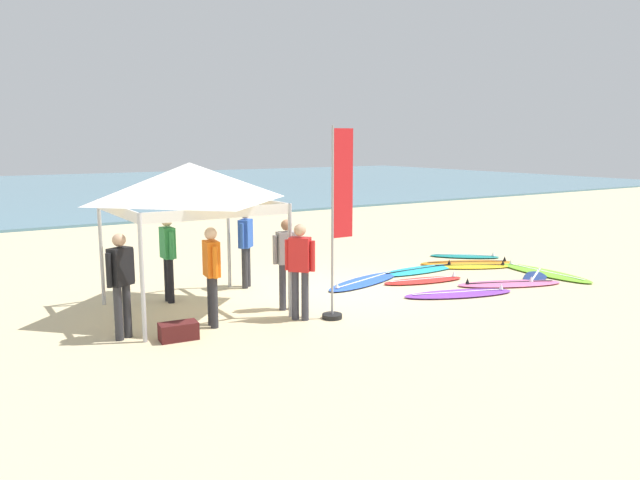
{
  "coord_description": "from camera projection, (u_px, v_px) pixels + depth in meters",
  "views": [
    {
      "loc": [
        -7.1,
        -10.38,
        3.15
      ],
      "look_at": [
        -0.02,
        0.72,
        1.0
      ],
      "focal_mm": 34.44,
      "sensor_mm": 36.0,
      "label": 1
    }
  ],
  "objects": [
    {
      "name": "canopy_tent",
      "position": [
        190.0,
        183.0,
        11.1
      ],
      "size": [
        2.76,
        2.76,
        2.75
      ],
      "color": "#B7B7BC",
      "rests_on": "ground"
    },
    {
      "name": "surfboard_red",
      "position": [
        424.0,
        280.0,
        13.77
      ],
      "size": [
        2.0,
        0.92,
        0.19
      ],
      "color": "red",
      "rests_on": "ground"
    },
    {
      "name": "person_red",
      "position": [
        300.0,
        265.0,
        10.72
      ],
      "size": [
        0.41,
        0.43,
        1.71
      ],
      "color": "#383842",
      "rests_on": "ground"
    },
    {
      "name": "surfboard_cyan",
      "position": [
        419.0,
        270.0,
        14.88
      ],
      "size": [
        2.45,
        0.67,
        0.19
      ],
      "color": "#23B2CC",
      "rests_on": "ground"
    },
    {
      "name": "surfboard_teal",
      "position": [
        465.0,
        256.0,
        16.65
      ],
      "size": [
        1.72,
        1.59,
        0.19
      ],
      "color": "#19847F",
      "rests_on": "ground"
    },
    {
      "name": "surfboard_purple",
      "position": [
        459.0,
        293.0,
        12.59
      ],
      "size": [
        2.44,
        1.37,
        0.19
      ],
      "color": "purple",
      "rests_on": "ground"
    },
    {
      "name": "surfboard_lime",
      "position": [
        545.0,
        273.0,
        14.58
      ],
      "size": [
        0.75,
        2.55,
        0.19
      ],
      "color": "#7AD12D",
      "rests_on": "ground"
    },
    {
      "name": "gear_bag_near_tent",
      "position": [
        179.0,
        331.0,
        9.77
      ],
      "size": [
        0.63,
        0.38,
        0.28
      ],
      "primitive_type": "cube",
      "rotation": [
        0.0,
        0.0,
        3.04
      ],
      "color": "#4C1919",
      "rests_on": "ground"
    },
    {
      "name": "person_green",
      "position": [
        168.0,
        252.0,
        11.93
      ],
      "size": [
        0.22,
        0.55,
        1.71
      ],
      "color": "black",
      "rests_on": "ground"
    },
    {
      "name": "sea",
      "position": [
        63.0,
        190.0,
        38.73
      ],
      "size": [
        80.0,
        36.0,
        0.1
      ],
      "primitive_type": "cube",
      "color": "#568499",
      "rests_on": "ground"
    },
    {
      "name": "ground_plane",
      "position": [
        339.0,
        291.0,
        12.92
      ],
      "size": [
        80.0,
        80.0,
        0.0
      ],
      "primitive_type": "plane",
      "color": "beige"
    },
    {
      "name": "surfboard_yellow",
      "position": [
        470.0,
        266.0,
        15.31
      ],
      "size": [
        2.05,
        1.5,
        0.19
      ],
      "color": "yellow",
      "rests_on": "ground"
    },
    {
      "name": "person_blue",
      "position": [
        246.0,
        242.0,
        13.12
      ],
      "size": [
        0.41,
        0.42,
        1.71
      ],
      "color": "#2D2D33",
      "rests_on": "ground"
    },
    {
      "name": "surfboard_pink",
      "position": [
        509.0,
        284.0,
        13.47
      ],
      "size": [
        2.42,
        1.55,
        0.19
      ],
      "color": "pink",
      "rests_on": "ground"
    },
    {
      "name": "surfboard_navy",
      "position": [
        535.0,
        276.0,
        14.17
      ],
      "size": [
        1.83,
        1.37,
        0.19
      ],
      "color": "navy",
      "rests_on": "ground"
    },
    {
      "name": "person_black",
      "position": [
        121.0,
        278.0,
        9.68
      ],
      "size": [
        0.5,
        0.36,
        1.71
      ],
      "color": "#2D2D33",
      "rests_on": "ground"
    },
    {
      "name": "person_orange",
      "position": [
        212.0,
        270.0,
        10.33
      ],
      "size": [
        0.26,
        0.55,
        1.71
      ],
      "color": "#2D2D33",
      "rests_on": "ground"
    },
    {
      "name": "banner_flag",
      "position": [
        338.0,
        231.0,
        10.77
      ],
      "size": [
        0.6,
        0.36,
        3.4
      ],
      "color": "#99999E",
      "rests_on": "ground"
    },
    {
      "name": "surfboard_orange",
      "position": [
        467.0,
        263.0,
        15.74
      ],
      "size": [
        2.47,
        1.69,
        0.19
      ],
      "color": "orange",
      "rests_on": "ground"
    },
    {
      "name": "person_grey",
      "position": [
        287.0,
        258.0,
        11.38
      ],
      "size": [
        0.54,
        0.27,
        1.71
      ],
      "color": "#383842",
      "rests_on": "ground"
    },
    {
      "name": "surfboard_blue",
      "position": [
        364.0,
        281.0,
        13.68
      ],
      "size": [
        2.54,
        1.39,
        0.19
      ],
      "color": "blue",
      "rests_on": "ground"
    }
  ]
}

